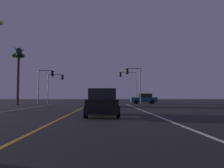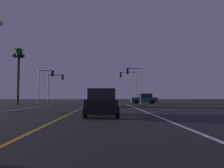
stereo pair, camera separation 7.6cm
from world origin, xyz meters
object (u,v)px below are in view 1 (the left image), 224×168
Objects in this scene: car_crossing_side at (144,99)px; traffic_light_far_left at (56,82)px; traffic_light_near_right at (134,78)px; traffic_light_far_right at (128,80)px; car_lead_same_lane at (102,103)px; traffic_light_near_left at (46,79)px; palm_tree_left_far at (18,57)px; car_ahead_far at (99,100)px.

car_crossing_side is 16.08m from traffic_light_far_left.
traffic_light_near_right is 5.51m from traffic_light_far_right.
car_crossing_side is 23.79m from car_lead_same_lane.
traffic_light_far_right is (4.25, 25.94, 3.40)m from car_lead_same_lane.
traffic_light_near_left reaches higher than traffic_light_far_left.
palm_tree_left_far is (-12.30, 17.57, 5.98)m from car_lead_same_lane.
traffic_light_near_right reaches higher than car_ahead_far.
traffic_light_near_right is at bearing -22.18° from traffic_light_far_left.
traffic_light_near_right is 1.00× the size of traffic_light_far_right.
traffic_light_near_right is 13.75m from traffic_light_near_left.
traffic_light_near_left is at bearing 42.21° from palm_tree_left_far.
car_lead_same_lane is (0.57, -12.90, 0.00)m from car_ahead_far.
traffic_light_near_right reaches higher than car_crossing_side.
traffic_light_near_left is at bearing 0.00° from traffic_light_near_right.
palm_tree_left_far is at bearing 9.63° from traffic_light_near_right.
traffic_light_near_left is 14.47m from traffic_light_far_right.
traffic_light_far_right reaches higher than car_crossing_side.
car_crossing_side is 5.16m from traffic_light_far_right.
traffic_light_far_right is at bearing -20.28° from car_ahead_far.
traffic_light_far_left is (-8.31, 13.03, 3.04)m from car_ahead_far.
car_lead_same_lane is at bearing -65.91° from traffic_light_near_left.
car_ahead_far is 0.83× the size of traffic_light_far_left.
car_ahead_far is at bearing -21.67° from palm_tree_left_far.
car_ahead_far is 0.76× the size of traffic_light_near_right.
traffic_light_far_left reaches higher than car_lead_same_lane.
car_lead_same_lane is 21.22m from traffic_light_near_right.
car_lead_same_lane is (-6.61, -22.85, 0.00)m from car_crossing_side.
traffic_light_near_left is 5.51m from traffic_light_far_left.
car_ahead_far is 0.81× the size of traffic_light_near_left.
traffic_light_near_left is at bearing 48.68° from car_ahead_far.
traffic_light_near_left is 1.02× the size of traffic_light_far_left.
car_ahead_far is 12.92m from car_lead_same_lane.
traffic_light_near_left is (-8.57, 7.53, 3.09)m from car_ahead_far.
palm_tree_left_far reaches higher than traffic_light_far_right.
traffic_light_near_right is (-2.00, -2.42, 3.34)m from car_crossing_side.
car_lead_same_lane is 0.81× the size of traffic_light_near_left.
car_lead_same_lane is 22.60m from traffic_light_near_left.
traffic_light_near_right is 1.09× the size of traffic_light_far_left.
traffic_light_far_right reaches higher than car_ahead_far.
car_lead_same_lane is 0.75× the size of traffic_light_far_right.
traffic_light_far_left is (0.26, 5.50, -0.04)m from traffic_light_near_left.
traffic_light_far_left is (-15.49, 3.08, 3.04)m from car_crossing_side.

